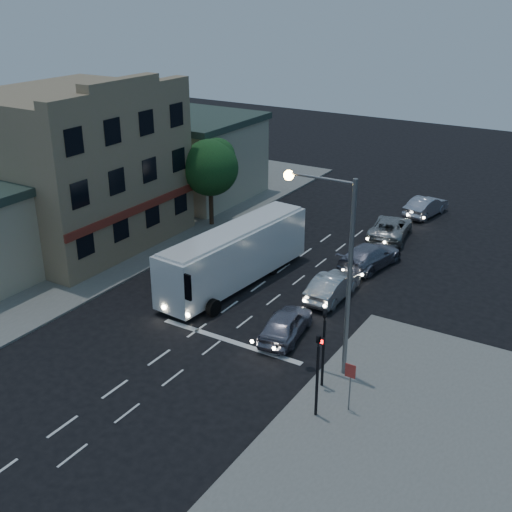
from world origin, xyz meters
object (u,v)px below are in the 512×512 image
Objects in this scene: tour_bus at (235,254)px; streetlight at (336,254)px; car_sedan_c at (390,227)px; car_sedan_b at (370,256)px; car_sedan_a at (332,286)px; traffic_signal_main at (324,339)px; street_tree at (210,165)px; traffic_signal_side at (318,366)px; car_suv at (286,324)px; regulatory_sign at (350,379)px; car_extra at (426,206)px.

tour_bus is 1.27× the size of streetlight.
car_sedan_b is at bearing 89.08° from car_sedan_c.
car_sedan_a is 0.49× the size of streetlight.
street_tree is at bearing 137.97° from traffic_signal_main.
traffic_signal_side is at bearing -44.50° from street_tree.
car_suv is 6.72m from traffic_signal_side.
car_suv is 1.94× the size of regulatory_sign.
car_extra is 24.69m from traffic_signal_main.
traffic_signal_side is at bearing 111.62° from car_sedan_a.
car_sedan_b is 1.15× the size of car_extra.
car_sedan_b reaches higher than car_extra.
car_suv is at bearing 88.26° from car_sedan_a.
car_sedan_c is at bearing 101.77° from traffic_signal_main.
car_sedan_a reaches higher than car_suv.
traffic_signal_side is at bearing -74.30° from streetlight.
streetlight reaches higher than car_suv.
tour_bus reaches higher than car_sedan_b.
traffic_signal_main is (3.17, -13.23, 1.68)m from car_sedan_b.
car_sedan_c is (5.06, 11.81, -1.15)m from tour_bus.
regulatory_sign is at bearing -41.08° from street_tree.
regulatory_sign is (4.92, -25.44, 0.86)m from car_extra.
car_sedan_a is at bearing 114.55° from streetlight.
regulatory_sign is at bearing 118.53° from car_sedan_b.
car_sedan_b is 13.22m from street_tree.
traffic_signal_side is 1.61m from regulatory_sign.
car_extra is 26.74m from traffic_signal_side.
traffic_signal_side is (3.92, -26.40, 1.69)m from car_extra.
car_sedan_a is (5.64, 1.22, -1.14)m from tour_bus.
car_suv is at bearing 129.78° from traffic_signal_side.
tour_bus is 11.32m from traffic_signal_main.
streetlight is at bearing 93.39° from car_sedan_c.
traffic_signal_side is (4.60, -20.68, 1.70)m from car_sedan_c.
car_extra is (0.10, 16.30, 0.00)m from car_sedan_a.
car_sedan_c is at bearing 102.53° from traffic_signal_side.
regulatory_sign is (10.66, -7.91, -0.27)m from tour_bus.
car_suv is 17.10m from street_tree.
traffic_signal_main reaches higher than car_extra.
regulatory_sign reaches higher than car_suv.
car_sedan_b is 1.25× the size of traffic_signal_main.
street_tree is at bearing 5.06° from car_sedan_b.
traffic_signal_side reaches higher than car_sedan_a.
traffic_signal_side reaches higher than car_sedan_b.
car_sedan_b is at bearing 52.56° from tour_bus.
streetlight is at bearing 100.20° from traffic_signal_main.
street_tree is (-12.64, 1.02, 3.76)m from car_sedan_b.
regulatory_sign is (4.87, -14.24, 0.85)m from car_sedan_b.
tour_bus is at bearing 57.22° from car_sedan_b.
traffic_signal_side is (4.01, -10.10, 1.69)m from car_sedan_a.
tour_bus is 2.21× the size of car_sedan_c.
car_sedan_a is 8.93m from traffic_signal_main.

